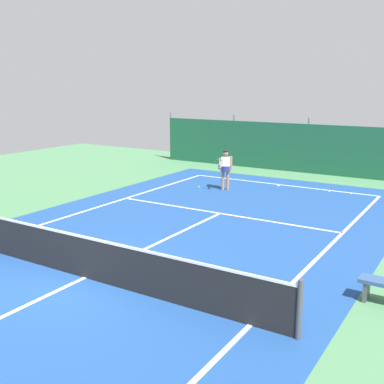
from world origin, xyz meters
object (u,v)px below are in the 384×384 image
at_px(tennis_ball_near_player, 329,192).
at_px(tennis_ball_midcourt, 199,187).
at_px(tennis_net, 84,257).
at_px(tennis_ball_by_sideline, 351,194).
at_px(tennis_player, 225,167).

xyz_separation_m(tennis_ball_near_player, tennis_ball_midcourt, (-4.96, -2.01, 0.00)).
height_order(tennis_net, tennis_ball_by_sideline, tennis_net).
distance_m(tennis_player, tennis_ball_near_player, 4.32).
bearing_deg(tennis_ball_by_sideline, tennis_ball_near_player, -170.01).
xyz_separation_m(tennis_ball_near_player, tennis_ball_by_sideline, (0.81, 0.14, 0.00)).
bearing_deg(tennis_ball_near_player, tennis_ball_midcourt, -157.98).
xyz_separation_m(tennis_ball_midcourt, tennis_ball_by_sideline, (5.77, 2.15, 0.00)).
bearing_deg(tennis_net, tennis_ball_near_player, 78.96).
bearing_deg(tennis_net, tennis_ball_midcourt, 105.91).
bearing_deg(tennis_net, tennis_player, 99.19).
bearing_deg(tennis_ball_midcourt, tennis_player, 10.92).
height_order(tennis_player, tennis_ball_midcourt, tennis_player).
xyz_separation_m(tennis_player, tennis_ball_near_player, (3.83, 1.79, -0.93)).
bearing_deg(tennis_ball_by_sideline, tennis_player, -157.39).
bearing_deg(tennis_ball_midcourt, tennis_net, -74.09).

